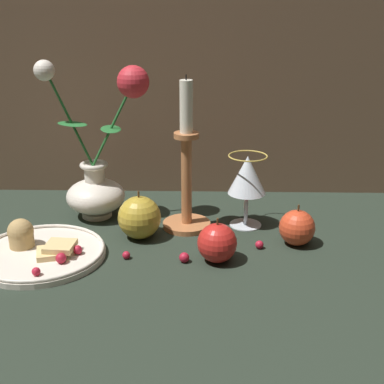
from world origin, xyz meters
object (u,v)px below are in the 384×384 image
at_px(wine_glass, 247,177).
at_px(candlestick, 186,176).
at_px(apple_at_table_edge, 217,243).
at_px(vase, 99,171).
at_px(apple_beside_vase, 297,227).
at_px(apple_near_glass, 139,217).
at_px(plate_with_pastries, 39,250).

distance_m(wine_glass, candlestick, 0.12).
bearing_deg(apple_at_table_edge, vase, 140.79).
distance_m(apple_beside_vase, apple_at_table_edge, 0.17).
bearing_deg(candlestick, apple_beside_vase, -18.96).
height_order(apple_near_glass, apple_at_table_edge, apple_near_glass).
relative_size(vase, candlestick, 1.07).
relative_size(apple_near_glass, apple_at_table_edge, 1.16).
distance_m(vase, apple_at_table_edge, 0.31).
height_order(plate_with_pastries, apple_beside_vase, apple_beside_vase).
relative_size(plate_with_pastries, apple_near_glass, 2.42).
xyz_separation_m(candlestick, apple_near_glass, (-0.09, -0.05, -0.07)).
xyz_separation_m(apple_near_glass, apple_at_table_edge, (0.15, -0.09, -0.01)).
bearing_deg(apple_at_table_edge, candlestick, 111.62).
xyz_separation_m(wine_glass, apple_near_glass, (-0.21, -0.06, -0.06)).
bearing_deg(apple_at_table_edge, wine_glass, 68.85).
relative_size(vase, apple_beside_vase, 4.09).
xyz_separation_m(plate_with_pastries, wine_glass, (0.38, 0.15, 0.09)).
relative_size(wine_glass, apple_at_table_edge, 1.81).
height_order(plate_with_pastries, apple_at_table_edge, apple_at_table_edge).
height_order(plate_with_pastries, wine_glass, wine_glass).
xyz_separation_m(apple_beside_vase, apple_at_table_edge, (-0.15, -0.07, 0.00)).
bearing_deg(apple_beside_vase, candlestick, 161.04).
relative_size(wine_glass, candlestick, 0.49).
bearing_deg(plate_with_pastries, wine_glass, 21.48).
bearing_deg(wine_glass, vase, 172.96).
xyz_separation_m(candlestick, apple_beside_vase, (0.21, -0.07, -0.07)).
bearing_deg(candlestick, apple_near_glass, -149.77).
xyz_separation_m(vase, apple_beside_vase, (0.39, -0.12, -0.07)).
bearing_deg(wine_glass, apple_near_glass, -163.09).
height_order(wine_glass, apple_at_table_edge, wine_glass).
distance_m(wine_glass, apple_beside_vase, 0.14).
xyz_separation_m(wine_glass, candlestick, (-0.12, -0.01, 0.01)).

